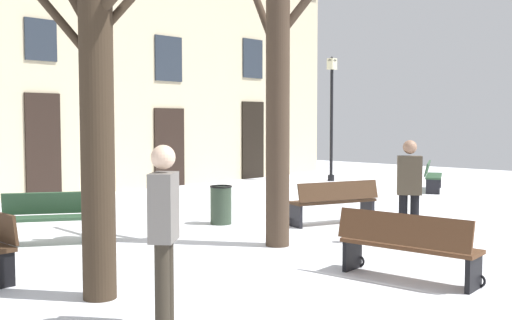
{
  "coord_description": "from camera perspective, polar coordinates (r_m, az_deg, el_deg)",
  "views": [
    {
      "loc": [
        -9.36,
        -7.51,
        1.98
      ],
      "look_at": [
        0.0,
        1.41,
        1.14
      ],
      "focal_mm": 43.0,
      "sensor_mm": 36.0,
      "label": 1
    }
  ],
  "objects": [
    {
      "name": "tree_right_of_center",
      "position": [
        9.64,
        2.05,
        8.42
      ],
      "size": [
        1.62,
        2.05,
        5.47
      ],
      "color": "#423326",
      "rests_on": "ground"
    },
    {
      "name": "tree_foreground",
      "position": [
        6.98,
        -14.39,
        7.8
      ],
      "size": [
        1.69,
        2.57,
        5.27
      ],
      "color": "#382B1E",
      "rests_on": "ground"
    },
    {
      "name": "ground_plane",
      "position": [
        12.16,
        4.82,
        -5.68
      ],
      "size": [
        29.76,
        29.76,
        0.0
      ],
      "primitive_type": "plane",
      "color": "white"
    },
    {
      "name": "streetlamp",
      "position": [
        20.14,
        7.05,
        5.07
      ],
      "size": [
        0.3,
        0.3,
        4.05
      ],
      "color": "black",
      "rests_on": "ground"
    },
    {
      "name": "bench_facing_shops",
      "position": [
        7.86,
        13.89,
        -7.71
      ],
      "size": [
        0.63,
        1.79,
        0.85
      ],
      "rotation": [
        0.0,
        0.0,
        1.65
      ],
      "color": "#51331E",
      "rests_on": "ground"
    },
    {
      "name": "bench_back_to_back_right",
      "position": [
        10.34,
        -18.09,
        -5.06
      ],
      "size": [
        1.64,
        1.29,
        0.83
      ],
      "rotation": [
        0.0,
        0.0,
        5.7
      ],
      "color": "#2D4C33",
      "rests_on": "ground"
    },
    {
      "name": "person_near_bench",
      "position": [
        10.04,
        14.07,
        -2.45
      ],
      "size": [
        0.39,
        0.44,
        1.67
      ],
      "rotation": [
        0.0,
        0.0,
        5.29
      ],
      "color": "black",
      "rests_on": "ground"
    },
    {
      "name": "person_by_shop_door",
      "position": [
        5.87,
        -8.57,
        -6.17
      ],
      "size": [
        0.43,
        0.41,
        1.75
      ],
      "rotation": [
        0.0,
        0.0,
        0.68
      ],
      "color": "#2D271E",
      "rests_on": "ground"
    },
    {
      "name": "bench_back_to_back_left",
      "position": [
        11.76,
        7.29,
        -3.84
      ],
      "size": [
        1.8,
        1.05,
        0.84
      ],
      "rotation": [
        0.0,
        0.0,
        2.79
      ],
      "color": "#3D2819",
      "rests_on": "ground"
    },
    {
      "name": "litter_bin",
      "position": [
        11.75,
        -3.28,
        -4.16
      ],
      "size": [
        0.43,
        0.43,
        0.74
      ],
      "color": "#2D3D2D",
      "rests_on": "ground"
    },
    {
      "name": "bench_by_litter_bin",
      "position": [
        17.95,
        16.06,
        -1.38
      ],
      "size": [
        1.82,
        1.17,
        0.82
      ],
      "rotation": [
        0.0,
        0.0,
        0.45
      ],
      "color": "#2D4C33",
      "rests_on": "ground"
    },
    {
      "name": "building_facade",
      "position": [
        17.53,
        -14.04,
        8.91
      ],
      "size": [
        18.6,
        0.6,
        7.11
      ],
      "color": "beige",
      "rests_on": "ground"
    }
  ]
}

